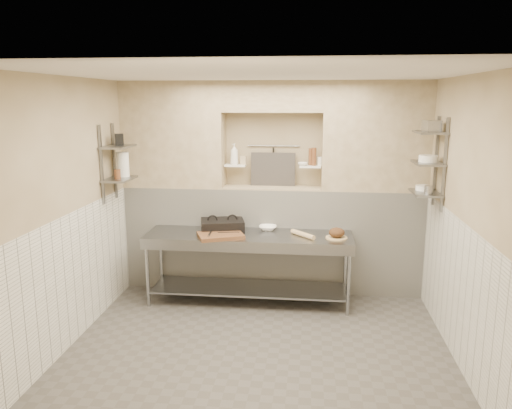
# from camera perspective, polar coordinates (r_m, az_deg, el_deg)

# --- Properties ---
(floor) EXTENTS (4.00, 3.90, 0.10)m
(floor) POSITION_cam_1_polar(r_m,az_deg,el_deg) (5.51, 0.29, -16.44)
(floor) COLOR #46423E
(floor) RESTS_ON ground
(ceiling) EXTENTS (4.00, 3.90, 0.10)m
(ceiling) POSITION_cam_1_polar(r_m,az_deg,el_deg) (4.85, 0.33, 15.29)
(ceiling) COLOR silver
(ceiling) RESTS_ON ground
(wall_left) EXTENTS (0.10, 3.90, 2.80)m
(wall_left) POSITION_cam_1_polar(r_m,az_deg,el_deg) (5.58, -21.14, -0.95)
(wall_left) COLOR tan
(wall_left) RESTS_ON ground
(wall_right) EXTENTS (0.10, 3.90, 2.80)m
(wall_right) POSITION_cam_1_polar(r_m,az_deg,el_deg) (5.19, 23.45, -2.05)
(wall_right) COLOR tan
(wall_right) RESTS_ON ground
(wall_back) EXTENTS (4.00, 0.10, 2.80)m
(wall_back) POSITION_cam_1_polar(r_m,az_deg,el_deg) (6.94, 2.04, 2.25)
(wall_back) COLOR tan
(wall_back) RESTS_ON ground
(wall_front) EXTENTS (4.00, 0.10, 2.80)m
(wall_front) POSITION_cam_1_polar(r_m,az_deg,el_deg) (3.09, -3.64, -10.25)
(wall_front) COLOR tan
(wall_front) RESTS_ON ground
(backwall_lower) EXTENTS (4.00, 0.40, 1.40)m
(backwall_lower) POSITION_cam_1_polar(r_m,az_deg,el_deg) (6.85, 1.84, -3.89)
(backwall_lower) COLOR white
(backwall_lower) RESTS_ON floor
(alcove_sill) EXTENTS (1.30, 0.40, 0.02)m
(alcove_sill) POSITION_cam_1_polar(r_m,az_deg,el_deg) (6.69, 1.88, 1.98)
(alcove_sill) COLOR tan
(alcove_sill) RESTS_ON backwall_lower
(backwall_pillar_left) EXTENTS (1.35, 0.40, 1.40)m
(backwall_pillar_left) POSITION_cam_1_polar(r_m,az_deg,el_deg) (6.83, -9.34, 7.87)
(backwall_pillar_left) COLOR tan
(backwall_pillar_left) RESTS_ON backwall_lower
(backwall_pillar_right) EXTENTS (1.35, 0.40, 1.40)m
(backwall_pillar_right) POSITION_cam_1_polar(r_m,az_deg,el_deg) (6.63, 13.51, 7.58)
(backwall_pillar_right) COLOR tan
(backwall_pillar_right) RESTS_ON backwall_lower
(backwall_header) EXTENTS (1.30, 0.40, 0.40)m
(backwall_header) POSITION_cam_1_polar(r_m,az_deg,el_deg) (6.59, 1.95, 12.22)
(backwall_header) COLOR tan
(backwall_header) RESTS_ON backwall_lower
(wainscot_left) EXTENTS (0.02, 3.90, 1.40)m
(wainscot_left) POSITION_cam_1_polar(r_m,az_deg,el_deg) (5.74, -20.08, -7.80)
(wainscot_left) COLOR white
(wainscot_left) RESTS_ON floor
(wainscot_right) EXTENTS (0.02, 3.90, 1.40)m
(wainscot_right) POSITION_cam_1_polar(r_m,az_deg,el_deg) (5.38, 22.20, -9.30)
(wainscot_right) COLOR white
(wainscot_right) RESTS_ON floor
(alcove_shelf_left) EXTENTS (0.28, 0.16, 0.02)m
(alcove_shelf_left) POSITION_cam_1_polar(r_m,az_deg,el_deg) (6.70, -2.39, 4.50)
(alcove_shelf_left) COLOR white
(alcove_shelf_left) RESTS_ON backwall_lower
(alcove_shelf_right) EXTENTS (0.28, 0.16, 0.02)m
(alcove_shelf_right) POSITION_cam_1_polar(r_m,az_deg,el_deg) (6.62, 6.22, 4.35)
(alcove_shelf_right) COLOR white
(alcove_shelf_right) RESTS_ON backwall_lower
(utensil_rail) EXTENTS (0.70, 0.02, 0.02)m
(utensil_rail) POSITION_cam_1_polar(r_m,az_deg,el_deg) (6.78, 2.02, 6.72)
(utensil_rail) COLOR gray
(utensil_rail) RESTS_ON wall_back
(hanging_steel) EXTENTS (0.02, 0.02, 0.30)m
(hanging_steel) POSITION_cam_1_polar(r_m,az_deg,el_deg) (6.78, 2.00, 5.27)
(hanging_steel) COLOR black
(hanging_steel) RESTS_ON utensil_rail
(splash_panel) EXTENTS (0.60, 0.08, 0.45)m
(splash_panel) POSITION_cam_1_polar(r_m,az_deg,el_deg) (6.75, 1.96, 4.04)
(splash_panel) COLOR #383330
(splash_panel) RESTS_ON alcove_sill
(shelf_rail_left_a) EXTENTS (0.03, 0.03, 0.95)m
(shelf_rail_left_a) POSITION_cam_1_polar(r_m,az_deg,el_deg) (6.60, -15.88, 4.82)
(shelf_rail_left_a) COLOR slate
(shelf_rail_left_a) RESTS_ON wall_left
(shelf_rail_left_b) EXTENTS (0.03, 0.03, 0.95)m
(shelf_rail_left_b) POSITION_cam_1_polar(r_m,az_deg,el_deg) (6.23, -17.25, 4.34)
(shelf_rail_left_b) COLOR slate
(shelf_rail_left_b) RESTS_ON wall_left
(wall_shelf_left_lower) EXTENTS (0.30, 0.50, 0.02)m
(wall_shelf_left_lower) POSITION_cam_1_polar(r_m,az_deg,el_deg) (6.39, -15.32, 2.82)
(wall_shelf_left_lower) COLOR slate
(wall_shelf_left_lower) RESTS_ON wall_left
(wall_shelf_left_upper) EXTENTS (0.30, 0.50, 0.03)m
(wall_shelf_left_upper) POSITION_cam_1_polar(r_m,az_deg,el_deg) (6.34, -15.52, 6.39)
(wall_shelf_left_upper) COLOR slate
(wall_shelf_left_upper) RESTS_ON wall_left
(shelf_rail_right_a) EXTENTS (0.03, 0.03, 1.05)m
(shelf_rail_right_a) POSITION_cam_1_polar(r_m,az_deg,el_deg) (6.28, 19.85, 4.69)
(shelf_rail_right_a) COLOR slate
(shelf_rail_right_a) RESTS_ON wall_right
(shelf_rail_right_b) EXTENTS (0.03, 0.03, 1.05)m
(shelf_rail_right_b) POSITION_cam_1_polar(r_m,az_deg,el_deg) (5.90, 20.74, 4.19)
(shelf_rail_right_b) COLOR slate
(shelf_rail_right_b) RESTS_ON wall_right
(wall_shelf_right_lower) EXTENTS (0.30, 0.50, 0.02)m
(wall_shelf_right_lower) POSITION_cam_1_polar(r_m,az_deg,el_deg) (6.11, 18.82, 1.25)
(wall_shelf_right_lower) COLOR slate
(wall_shelf_right_lower) RESTS_ON wall_right
(wall_shelf_right_mid) EXTENTS (0.30, 0.50, 0.02)m
(wall_shelf_right_mid) POSITION_cam_1_polar(r_m,az_deg,el_deg) (6.06, 19.04, 4.50)
(wall_shelf_right_mid) COLOR slate
(wall_shelf_right_mid) RESTS_ON wall_right
(wall_shelf_right_upper) EXTENTS (0.30, 0.50, 0.03)m
(wall_shelf_right_upper) POSITION_cam_1_polar(r_m,az_deg,el_deg) (6.03, 19.27, 7.80)
(wall_shelf_right_upper) COLOR slate
(wall_shelf_right_upper) RESTS_ON wall_right
(prep_table) EXTENTS (2.60, 0.70, 0.90)m
(prep_table) POSITION_cam_1_polar(r_m,az_deg,el_deg) (6.35, -0.86, -5.71)
(prep_table) COLOR gray
(prep_table) RESTS_ON floor
(panini_press) EXTENTS (0.62, 0.51, 0.15)m
(panini_press) POSITION_cam_1_polar(r_m,az_deg,el_deg) (6.44, -3.85, -2.40)
(panini_press) COLOR black
(panini_press) RESTS_ON prep_table
(cutting_board) EXTENTS (0.64, 0.55, 0.05)m
(cutting_board) POSITION_cam_1_polar(r_m,az_deg,el_deg) (6.16, -4.07, -3.55)
(cutting_board) COLOR brown
(cutting_board) RESTS_ON prep_table
(knife_blade) EXTENTS (0.27, 0.08, 0.01)m
(knife_blade) POSITION_cam_1_polar(r_m,az_deg,el_deg) (6.20, -3.15, -3.21)
(knife_blade) COLOR gray
(knife_blade) RESTS_ON cutting_board
(tongs) EXTENTS (0.04, 0.26, 0.02)m
(tongs) POSITION_cam_1_polar(r_m,az_deg,el_deg) (6.13, -5.29, -3.34)
(tongs) COLOR gray
(tongs) RESTS_ON cutting_board
(mixing_bowl) EXTENTS (0.24, 0.24, 0.06)m
(mixing_bowl) POSITION_cam_1_polar(r_m,az_deg,el_deg) (6.49, 1.36, -2.69)
(mixing_bowl) COLOR white
(mixing_bowl) RESTS_ON prep_table
(rolling_pin) EXTENTS (0.31, 0.33, 0.06)m
(rolling_pin) POSITION_cam_1_polar(r_m,az_deg,el_deg) (6.20, 5.37, -3.42)
(rolling_pin) COLOR #D6B788
(rolling_pin) RESTS_ON prep_table
(bread_board) EXTENTS (0.26, 0.26, 0.02)m
(bread_board) POSITION_cam_1_polar(r_m,az_deg,el_deg) (6.19, 9.19, -3.77)
(bread_board) COLOR #D6B788
(bread_board) RESTS_ON prep_table
(bread_loaf) EXTENTS (0.19, 0.19, 0.12)m
(bread_loaf) POSITION_cam_1_polar(r_m,az_deg,el_deg) (6.17, 9.21, -3.18)
(bread_loaf) COLOR #4C2D19
(bread_loaf) RESTS_ON bread_board
(bottle_soap) EXTENTS (0.14, 0.14, 0.28)m
(bottle_soap) POSITION_cam_1_polar(r_m,az_deg,el_deg) (6.68, -2.51, 5.79)
(bottle_soap) COLOR white
(bottle_soap) RESTS_ON alcove_shelf_left
(jar_alcove) EXTENTS (0.08, 0.08, 0.11)m
(jar_alcove) POSITION_cam_1_polar(r_m,az_deg,el_deg) (6.69, -1.47, 5.10)
(jar_alcove) COLOR tan
(jar_alcove) RESTS_ON alcove_shelf_left
(bowl_alcove) EXTENTS (0.15, 0.15, 0.04)m
(bowl_alcove) POSITION_cam_1_polar(r_m,az_deg,el_deg) (6.60, 5.35, 4.63)
(bowl_alcove) COLOR white
(bowl_alcove) RESTS_ON alcove_shelf_right
(condiment_a) EXTENTS (0.06, 0.06, 0.24)m
(condiment_a) POSITION_cam_1_polar(r_m,az_deg,el_deg) (6.60, 6.63, 5.45)
(condiment_a) COLOR brown
(condiment_a) RESTS_ON alcove_shelf_right
(condiment_b) EXTENTS (0.06, 0.06, 0.22)m
(condiment_b) POSITION_cam_1_polar(r_m,az_deg,el_deg) (6.63, 6.26, 5.44)
(condiment_b) COLOR brown
(condiment_b) RESTS_ON alcove_shelf_right
(condiment_c) EXTENTS (0.07, 0.07, 0.11)m
(condiment_c) POSITION_cam_1_polar(r_m,az_deg,el_deg) (6.63, 7.31, 4.94)
(condiment_c) COLOR white
(condiment_c) RESTS_ON alcove_shelf_right
(jug_left) EXTENTS (0.15, 0.15, 0.31)m
(jug_left) POSITION_cam_1_polar(r_m,az_deg,el_deg) (6.49, -14.98, 4.45)
(jug_left) COLOR white
(jug_left) RESTS_ON wall_shelf_left_lower
(jar_left) EXTENTS (0.08, 0.08, 0.12)m
(jar_left) POSITION_cam_1_polar(r_m,az_deg,el_deg) (6.33, -15.55, 3.37)
(jar_left) COLOR brown
(jar_left) RESTS_ON wall_shelf_left_lower
(box_left_upper) EXTENTS (0.13, 0.13, 0.14)m
(box_left_upper) POSITION_cam_1_polar(r_m,az_deg,el_deg) (6.39, -15.36, 7.18)
(box_left_upper) COLOR black
(box_left_upper) RESTS_ON wall_shelf_left_upper
(bowl_right) EXTENTS (0.19, 0.19, 0.06)m
(bowl_right) POSITION_cam_1_polar(r_m,az_deg,el_deg) (6.21, 18.62, 1.81)
(bowl_right) COLOR white
(bowl_right) RESTS_ON wall_shelf_right_lower
(canister_right) EXTENTS (0.10, 0.10, 0.10)m
(canister_right) POSITION_cam_1_polar(r_m,az_deg,el_deg) (5.97, 19.14, 1.58)
(canister_right) COLOR gray
(canister_right) RESTS_ON wall_shelf_right_lower
(bowl_right_mid) EXTENTS (0.21, 0.21, 0.08)m
(bowl_right_mid) POSITION_cam_1_polar(r_m,az_deg,el_deg) (6.05, 19.07, 4.98)
(bowl_right_mid) COLOR white
(bowl_right_mid) RESTS_ON wall_shelf_right_mid
(basket_right) EXTENTS (0.19, 0.22, 0.12)m
(basket_right) POSITION_cam_1_polar(r_m,az_deg,el_deg) (5.97, 19.43, 8.47)
(basket_right) COLOR gray
(basket_right) RESTS_ON wall_shelf_right_upper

